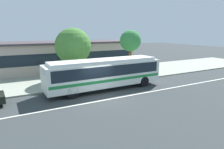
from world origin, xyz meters
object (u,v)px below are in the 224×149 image
(transit_bus, at_px, (105,72))
(bus_stop_sign, at_px, (129,66))
(street_tree_mid_block, at_px, (130,41))
(pedestrian_walking_along_curb, at_px, (134,68))
(pedestrian_waiting_near_sign, at_px, (74,74))
(street_tree_near_stop, at_px, (73,46))

(transit_bus, relative_size, bus_stop_sign, 4.73)
(bus_stop_sign, distance_m, street_tree_mid_block, 4.18)
(pedestrian_walking_along_curb, xyz_separation_m, street_tree_mid_block, (0.76, 2.04, 2.91))
(pedestrian_waiting_near_sign, height_order, street_tree_mid_block, street_tree_mid_block)
(street_tree_near_stop, bearing_deg, transit_bus, -73.46)
(street_tree_near_stop, xyz_separation_m, street_tree_mid_block, (7.09, -0.24, 0.37))
(pedestrian_walking_along_curb, height_order, street_tree_mid_block, street_tree_mid_block)
(bus_stop_sign, xyz_separation_m, street_tree_near_stop, (-5.15, 3.02, 2.09))
(street_tree_near_stop, height_order, street_tree_mid_block, street_tree_near_stop)
(pedestrian_walking_along_curb, distance_m, street_tree_near_stop, 7.19)
(pedestrian_waiting_near_sign, distance_m, street_tree_mid_block, 8.46)
(pedestrian_walking_along_curb, relative_size, bus_stop_sign, 0.77)
(transit_bus, xyz_separation_m, street_tree_near_stop, (-1.41, 4.73, 2.07))
(pedestrian_waiting_near_sign, bearing_deg, street_tree_mid_block, 12.00)
(transit_bus, relative_size, pedestrian_waiting_near_sign, 6.38)
(transit_bus, distance_m, street_tree_mid_block, 7.65)
(bus_stop_sign, xyz_separation_m, street_tree_mid_block, (1.94, 2.77, 2.46))
(pedestrian_walking_along_curb, xyz_separation_m, bus_stop_sign, (-1.18, -0.74, 0.44))
(pedestrian_waiting_near_sign, xyz_separation_m, street_tree_near_stop, (0.66, 1.89, 2.58))
(transit_bus, bearing_deg, pedestrian_waiting_near_sign, 126.03)
(pedestrian_waiting_near_sign, relative_size, street_tree_near_stop, 0.31)
(street_tree_near_stop, distance_m, street_tree_mid_block, 7.11)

